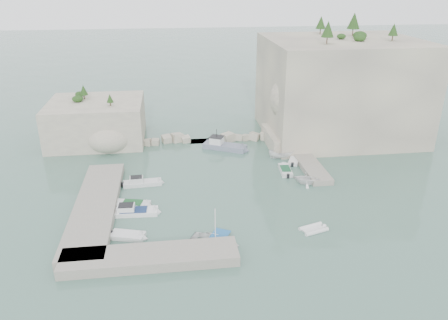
{
  "coord_description": "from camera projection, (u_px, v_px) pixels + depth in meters",
  "views": [
    {
      "loc": [
        -7.28,
        -50.23,
        27.18
      ],
      "look_at": [
        0.0,
        6.0,
        3.0
      ],
      "focal_mm": 35.0,
      "sensor_mm": 36.0,
      "label": 1
    }
  ],
  "objects": [
    {
      "name": "motorboat_d",
      "position": [
        134.0,
        214.0,
        53.69
      ],
      "size": [
        6.54,
        2.21,
        1.4
      ],
      "primitive_type": null,
      "rotation": [
        0.0,
        0.0,
        -0.04
      ],
      "color": "white",
      "rests_on": "ground"
    },
    {
      "name": "tender_east_c",
      "position": [
        294.0,
        161.0,
        68.74
      ],
      "size": [
        3.08,
        4.62,
        0.7
      ],
      "primitive_type": null,
      "rotation": [
        0.0,
        0.0,
        1.16
      ],
      "color": "white",
      "rests_on": "ground"
    },
    {
      "name": "rowboat_mast",
      "position": [
        215.0,
        224.0,
        46.49
      ],
      "size": [
        0.1,
        0.1,
        4.2
      ],
      "primitive_type": "cylinder",
      "color": "white",
      "rests_on": "rowboat"
    },
    {
      "name": "breakwater",
      "position": [
        207.0,
        137.0,
        77.01
      ],
      "size": [
        28.0,
        3.0,
        1.4
      ],
      "primitive_type": "cube",
      "color": "beige",
      "rests_on": "ground"
    },
    {
      "name": "motorboat_a",
      "position": [
        143.0,
        185.0,
        61.11
      ],
      "size": [
        5.87,
        2.07,
        1.4
      ],
      "primitive_type": null,
      "rotation": [
        0.0,
        0.0,
        0.06
      ],
      "color": "silver",
      "rests_on": "ground"
    },
    {
      "name": "cliff_east",
      "position": [
        340.0,
        88.0,
        77.7
      ],
      "size": [
        26.0,
        22.0,
        17.0
      ],
      "primitive_type": "cube",
      "color": "beige",
      "rests_on": "ground"
    },
    {
      "name": "vegetation",
      "position": [
        313.0,
        33.0,
        74.67
      ],
      "size": [
        53.48,
        13.88,
        13.4
      ],
      "color": "#1E4219",
      "rests_on": "ground"
    },
    {
      "name": "ground",
      "position": [
        230.0,
        199.0,
        57.34
      ],
      "size": [
        400.0,
        400.0,
        0.0
      ],
      "primitive_type": "plane",
      "color": "#4C7364",
      "rests_on": "ground"
    },
    {
      "name": "outcrop_west",
      "position": [
        97.0,
        121.0,
        76.41
      ],
      "size": [
        16.0,
        14.0,
        7.0
      ],
      "primitive_type": "cube",
      "color": "beige",
      "rests_on": "ground"
    },
    {
      "name": "tender_east_a",
      "position": [
        306.0,
        184.0,
        61.46
      ],
      "size": [
        4.56,
        4.26,
        1.94
      ],
      "primitive_type": "imported",
      "rotation": [
        0.0,
        0.0,
        1.22
      ],
      "color": "white",
      "rests_on": "ground"
    },
    {
      "name": "quay_west",
      "position": [
        96.0,
        207.0,
        54.2
      ],
      "size": [
        5.0,
        24.0,
        1.1
      ],
      "primitive_type": "cube",
      "color": "#9E9689",
      "rests_on": "ground"
    },
    {
      "name": "motorboat_c",
      "position": [
        133.0,
        206.0,
        55.45
      ],
      "size": [
        5.1,
        2.85,
        0.7
      ],
      "primitive_type": null,
      "rotation": [
        0.0,
        0.0,
        -0.24
      ],
      "color": "silver",
      "rests_on": "ground"
    },
    {
      "name": "cliff_terrace",
      "position": [
        290.0,
        138.0,
        74.8
      ],
      "size": [
        8.0,
        10.0,
        2.5
      ],
      "primitive_type": "cube",
      "color": "beige",
      "rests_on": "ground"
    },
    {
      "name": "tender_east_d",
      "position": [
        282.0,
        158.0,
        70.03
      ],
      "size": [
        4.41,
        1.98,
        1.65
      ],
      "primitive_type": "imported",
      "rotation": [
        0.0,
        0.0,
        1.48
      ],
      "color": "white",
      "rests_on": "ground"
    },
    {
      "name": "inflatable_dinghy",
      "position": [
        313.0,
        230.0,
        50.25
      ],
      "size": [
        3.67,
        2.54,
        0.44
      ],
      "primitive_type": null,
      "rotation": [
        0.0,
        0.0,
        0.3
      ],
      "color": "white",
      "rests_on": "ground"
    },
    {
      "name": "rowboat",
      "position": [
        215.0,
        245.0,
        47.54
      ],
      "size": [
        6.69,
        6.06,
        1.14
      ],
      "primitive_type": "imported",
      "rotation": [
        0.0,
        0.0,
        1.08
      ],
      "color": "white",
      "rests_on": "ground"
    },
    {
      "name": "motorboat_e",
      "position": [
        128.0,
        238.0,
        48.84
      ],
      "size": [
        4.46,
        2.83,
        0.7
      ],
      "primitive_type": null,
      "rotation": [
        0.0,
        0.0,
        -0.29
      ],
      "color": "silver",
      "rests_on": "ground"
    },
    {
      "name": "tender_east_b",
      "position": [
        285.0,
        172.0,
        65.11
      ],
      "size": [
        1.95,
        4.75,
        0.7
      ],
      "primitive_type": null,
      "rotation": [
        0.0,
        0.0,
        1.49
      ],
      "color": "silver",
      "rests_on": "ground"
    },
    {
      "name": "ledge_east",
      "position": [
        307.0,
        161.0,
        67.9
      ],
      "size": [
        3.0,
        16.0,
        0.8
      ],
      "primitive_type": "cube",
      "color": "#9E9689",
      "rests_on": "ground"
    },
    {
      "name": "work_boat",
      "position": [
        225.0,
        149.0,
        73.64
      ],
      "size": [
        8.2,
        5.73,
        2.2
      ],
      "primitive_type": null,
      "rotation": [
        0.0,
        0.0,
        -0.47
      ],
      "color": "slate",
      "rests_on": "ground"
    },
    {
      "name": "quay_south",
      "position": [
        150.0,
        257.0,
        44.54
      ],
      "size": [
        18.0,
        4.0,
        1.1
      ],
      "primitive_type": "cube",
      "color": "#9E9689",
      "rests_on": "ground"
    }
  ]
}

